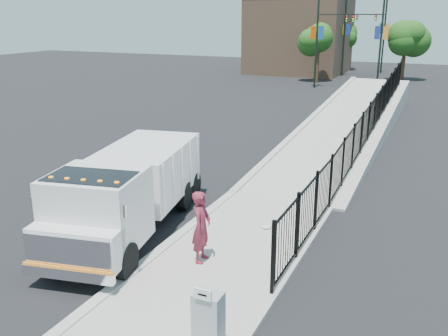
% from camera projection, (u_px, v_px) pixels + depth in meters
% --- Properties ---
extents(ground, '(120.00, 120.00, 0.00)m').
position_uv_depth(ground, '(180.00, 238.00, 14.86)').
color(ground, black).
rests_on(ground, ground).
extents(sidewalk, '(3.55, 12.00, 0.12)m').
position_uv_depth(sidewalk, '(210.00, 281.00, 12.35)').
color(sidewalk, '#9E998E').
rests_on(sidewalk, ground).
extents(curb, '(0.30, 12.00, 0.16)m').
position_uv_depth(curb, '(144.00, 265.00, 13.09)').
color(curb, '#ADAAA3').
rests_on(curb, ground).
extents(ramp, '(3.95, 24.06, 3.19)m').
position_uv_depth(ramp, '(352.00, 132.00, 27.98)').
color(ramp, '#9E998E').
rests_on(ramp, ground).
extents(iron_fence, '(0.10, 28.00, 1.80)m').
position_uv_depth(iron_fence, '(368.00, 134.00, 23.67)').
color(iron_fence, black).
rests_on(iron_fence, ground).
extents(truck, '(3.71, 7.72, 2.54)m').
position_uv_depth(truck, '(127.00, 189.00, 14.75)').
color(truck, black).
rests_on(truck, ground).
extents(worker, '(0.54, 0.75, 1.94)m').
position_uv_depth(worker, '(201.00, 227.00, 12.96)').
color(worker, maroon).
rests_on(worker, sidewalk).
extents(utility_cabinet, '(0.55, 0.40, 1.25)m').
position_uv_depth(utility_cabinet, '(208.00, 323.00, 9.52)').
color(utility_cabinet, gray).
rests_on(utility_cabinet, sidewalk).
extents(arrow_sign, '(0.35, 0.04, 0.22)m').
position_uv_depth(arrow_sign, '(203.00, 294.00, 9.11)').
color(arrow_sign, white).
rests_on(arrow_sign, utility_cabinet).
extents(debris, '(0.32, 0.32, 0.08)m').
position_uv_depth(debris, '(266.00, 227.00, 15.24)').
color(debris, silver).
rests_on(debris, sidewalk).
extents(light_pole_0, '(3.77, 0.22, 8.00)m').
position_uv_depth(light_pole_0, '(320.00, 38.00, 43.48)').
color(light_pole_0, black).
rests_on(light_pole_0, ground).
extents(light_pole_1, '(3.78, 0.22, 8.00)m').
position_uv_depth(light_pole_1, '(377.00, 38.00, 43.08)').
color(light_pole_1, black).
rests_on(light_pole_1, ground).
extents(light_pole_2, '(3.77, 0.22, 8.00)m').
position_uv_depth(light_pole_2, '(347.00, 34.00, 51.95)').
color(light_pole_2, black).
rests_on(light_pole_2, ground).
extents(light_pole_3, '(3.77, 0.22, 8.00)m').
position_uv_depth(light_pole_3, '(381.00, 33.00, 54.62)').
color(light_pole_3, black).
rests_on(light_pole_3, ground).
extents(tree_0, '(2.78, 2.78, 5.39)m').
position_uv_depth(tree_0, '(318.00, 40.00, 47.07)').
color(tree_0, '#382314').
rests_on(tree_0, ground).
extents(tree_1, '(2.87, 2.87, 5.44)m').
position_uv_depth(tree_1, '(406.00, 40.00, 48.40)').
color(tree_1, '#382314').
rests_on(tree_1, ground).
extents(tree_2, '(2.67, 2.67, 5.34)m').
position_uv_depth(tree_2, '(345.00, 35.00, 57.96)').
color(tree_2, '#382314').
rests_on(tree_2, ground).
extents(building, '(10.00, 10.00, 8.00)m').
position_uv_depth(building, '(300.00, 36.00, 55.54)').
color(building, '#8C664C').
rests_on(building, ground).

